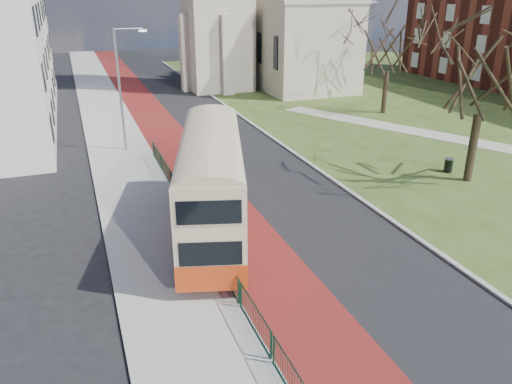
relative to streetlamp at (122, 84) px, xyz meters
name	(u,v)px	position (x,y,z in m)	size (l,w,h in m)	color
ground	(292,264)	(4.35, -18.00, -4.59)	(160.00, 160.00, 0.00)	black
road_carriageway	(203,135)	(5.85, 2.00, -4.59)	(9.00, 120.00, 0.01)	black
bus_lane	(168,139)	(3.15, 2.00, -4.59)	(3.40, 120.00, 0.01)	#591414
pavement_west	(116,143)	(-0.65, 2.00, -4.53)	(4.00, 120.00, 0.12)	gray
kerb_west	(144,140)	(1.35, 2.00, -4.53)	(0.25, 120.00, 0.13)	#999993
kerb_east	(251,123)	(10.45, 4.00, -4.53)	(0.25, 80.00, 0.13)	#999993
grass_green	(447,106)	(30.35, 4.00, -4.57)	(40.00, 80.00, 0.04)	#2F491A
footpath	(493,146)	(24.35, -8.00, -4.54)	(2.20, 36.00, 0.03)	#9E998C
pedestrian_railing	(197,223)	(1.40, -14.00, -4.04)	(0.07, 24.00, 1.12)	#0B3322
streetlamp	(122,84)	(0.00, 0.00, 0.00)	(2.13, 0.18, 8.00)	gray
bus	(212,180)	(2.10, -14.23, -1.98)	(5.50, 11.24, 4.59)	#B23510
winter_tree_near	(488,57)	(17.77, -12.84, 2.44)	(8.93, 8.93, 10.09)	#2C2416
winter_tree_far	(390,38)	(22.89, 3.51, 1.93)	(6.69, 6.69, 9.36)	black
litter_bin	(449,165)	(17.70, -11.26, -4.13)	(0.59, 0.59, 0.85)	black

